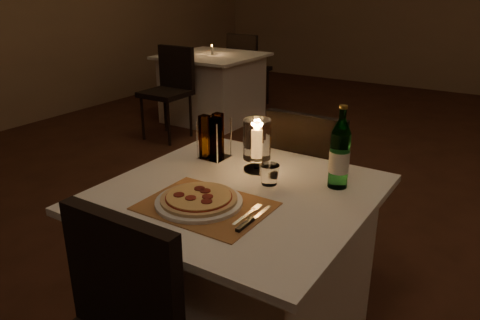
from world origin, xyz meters
The scene contains 16 objects.
floor centered at (0.00, 0.00, -0.01)m, with size 8.00×10.00×0.02m, color #442216.
main_table centered at (-0.19, -0.84, 0.37)m, with size 1.00×1.00×0.74m.
chair_far centered at (-0.19, -0.13, 0.55)m, with size 0.42×0.42×0.90m.
placemat centered at (-0.21, -1.02, 0.74)m, with size 0.45×0.34×0.00m, color #A36A38.
plate centered at (-0.24, -1.02, 0.75)m, with size 0.32×0.32×0.01m, color white.
pizza centered at (-0.24, -1.02, 0.77)m, with size 0.28×0.28×0.02m.
fork centered at (-0.05, -0.99, 0.75)m, with size 0.02×0.18×0.00m.
knife centered at (-0.01, -1.05, 0.75)m, with size 0.02×0.22×0.01m.
tumbler centered at (-0.11, -0.72, 0.78)m, with size 0.08×0.08×0.08m, color white, non-canonical shape.
water_bottle centered at (0.12, -0.60, 0.87)m, with size 0.08×0.08×0.33m.
hurricane_candle centered at (-0.23, -0.63, 0.87)m, with size 0.12×0.12×0.23m.
cruet_caddy centered at (-0.47, -0.61, 0.84)m, with size 0.12×0.12×0.21m.
neighbor_table_left centered at (-2.35, 2.00, 0.37)m, with size 1.00×1.00×0.74m.
neighbor_chair_la centered at (-2.35, 1.29, 0.55)m, with size 0.42×0.42×0.90m.
neighbor_chair_lb centered at (-2.35, 2.71, 0.55)m, with size 0.42×0.42×0.90m.
neighbor_candle_left centered at (-2.35, 2.00, 0.79)m, with size 0.03×0.03×0.11m.
Camera 1 is at (0.71, -2.23, 1.51)m, focal length 35.00 mm.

